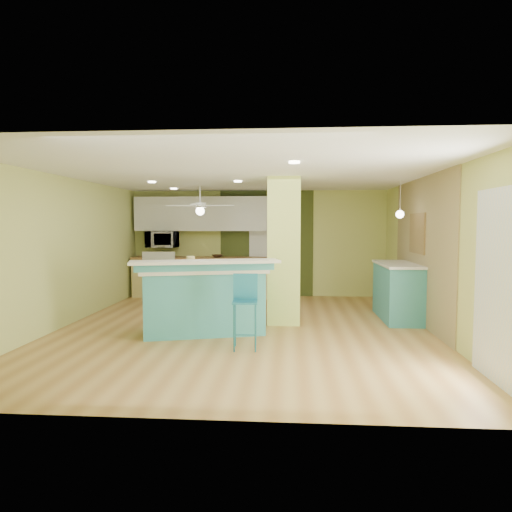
{
  "coord_description": "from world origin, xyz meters",
  "views": [
    {
      "loc": [
        0.75,
        -7.33,
        1.71
      ],
      "look_at": [
        0.18,
        0.4,
        1.17
      ],
      "focal_mm": 32.0,
      "sensor_mm": 36.0,
      "label": 1
    }
  ],
  "objects_px": {
    "fruit_bowl": "(217,256)",
    "peninsula": "(204,298)",
    "side_counter": "(398,291)",
    "canister": "(191,261)",
    "bar_stool": "(245,299)"
  },
  "relations": [
    {
      "from": "side_counter",
      "to": "fruit_bowl",
      "type": "relative_size",
      "value": 6.06
    },
    {
      "from": "peninsula",
      "to": "bar_stool",
      "type": "height_order",
      "value": "peninsula"
    },
    {
      "from": "fruit_bowl",
      "to": "peninsula",
      "type": "bearing_deg",
      "value": -84.58
    },
    {
      "from": "bar_stool",
      "to": "fruit_bowl",
      "type": "bearing_deg",
      "value": 100.5
    },
    {
      "from": "fruit_bowl",
      "to": "side_counter",
      "type": "bearing_deg",
      "value": -30.72
    },
    {
      "from": "peninsula",
      "to": "canister",
      "type": "relative_size",
      "value": 13.34
    },
    {
      "from": "side_counter",
      "to": "fruit_bowl",
      "type": "distance_m",
      "value": 4.25
    },
    {
      "from": "side_counter",
      "to": "fruit_bowl",
      "type": "height_order",
      "value": "side_counter"
    },
    {
      "from": "bar_stool",
      "to": "canister",
      "type": "relative_size",
      "value": 5.94
    },
    {
      "from": "canister",
      "to": "fruit_bowl",
      "type": "bearing_deg",
      "value": 91.41
    },
    {
      "from": "bar_stool",
      "to": "side_counter",
      "type": "bearing_deg",
      "value": 36.06
    },
    {
      "from": "side_counter",
      "to": "canister",
      "type": "distance_m",
      "value": 3.75
    },
    {
      "from": "canister",
      "to": "bar_stool",
      "type": "bearing_deg",
      "value": -47.48
    },
    {
      "from": "bar_stool",
      "to": "fruit_bowl",
      "type": "relative_size",
      "value": 3.94
    },
    {
      "from": "side_counter",
      "to": "fruit_bowl",
      "type": "bearing_deg",
      "value": 149.28
    }
  ]
}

